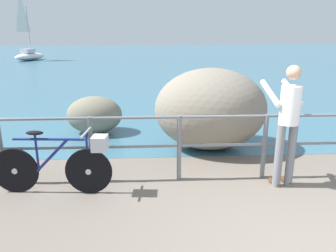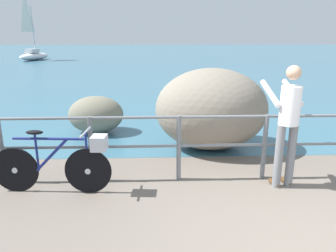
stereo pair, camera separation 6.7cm
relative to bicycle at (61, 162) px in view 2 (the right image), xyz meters
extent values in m
cube|color=#6B6056|center=(3.00, 18.24, -0.51)|extent=(120.00, 120.00, 0.10)
cube|color=#38667A|center=(3.00, 46.29, -0.46)|extent=(120.00, 90.00, 0.01)
cylinder|color=slate|center=(-0.97, 0.36, 0.05)|extent=(0.07, 0.07, 1.02)
cylinder|color=slate|center=(0.35, 0.36, 0.05)|extent=(0.07, 0.07, 1.02)
cylinder|color=slate|center=(1.67, 0.36, 0.05)|extent=(0.07, 0.07, 1.02)
cylinder|color=slate|center=(3.00, 0.36, 0.05)|extent=(0.07, 0.07, 1.02)
cylinder|color=slate|center=(3.00, 0.36, 0.54)|extent=(7.94, 0.04, 0.04)
cylinder|color=slate|center=(3.00, 0.36, 0.09)|extent=(7.94, 0.04, 0.04)
cylinder|color=black|center=(-0.67, 0.05, -0.13)|extent=(0.66, 0.08, 0.66)
cylinder|color=#B7BCC6|center=(-0.67, 0.05, -0.13)|extent=(0.08, 0.06, 0.08)
cylinder|color=black|center=(0.37, -0.03, -0.13)|extent=(0.66, 0.08, 0.66)
cylinder|color=#B7BCC6|center=(0.37, -0.03, -0.13)|extent=(0.08, 0.06, 0.08)
cylinder|color=navy|center=(-0.15, 0.01, 0.34)|extent=(0.99, 0.11, 0.04)
cylinder|color=navy|center=(-0.12, 0.01, 0.10)|extent=(0.50, 0.08, 0.50)
cylinder|color=navy|center=(-0.33, 0.02, 0.13)|extent=(0.03, 0.03, 0.53)
ellipsoid|color=black|center=(-0.33, 0.02, 0.43)|extent=(0.25, 0.12, 0.06)
cylinder|color=navy|center=(0.37, -0.03, 0.15)|extent=(0.03, 0.03, 0.57)
cylinder|color=#B7BCC6|center=(0.37, -0.03, 0.44)|extent=(0.06, 0.48, 0.03)
cube|color=#B7BCC6|center=(0.55, -0.04, 0.29)|extent=(0.22, 0.25, 0.20)
cylinder|color=slate|center=(3.10, 0.04, 0.01)|extent=(0.12, 0.12, 0.95)
ellipsoid|color=#513319|center=(3.09, 0.10, -0.42)|extent=(0.15, 0.27, 0.08)
cylinder|color=slate|center=(3.30, 0.08, 0.01)|extent=(0.12, 0.12, 0.95)
ellipsoid|color=#513319|center=(3.29, 0.14, -0.42)|extent=(0.15, 0.27, 0.08)
cylinder|color=white|center=(3.20, 0.06, 0.76)|extent=(0.28, 0.28, 0.55)
sphere|color=tan|center=(3.20, 0.06, 1.22)|extent=(0.20, 0.20, 0.20)
cylinder|color=white|center=(2.98, 0.26, 0.90)|extent=(0.18, 0.52, 0.34)
cylinder|color=white|center=(3.33, 0.33, 0.90)|extent=(0.18, 0.52, 0.34)
ellipsoid|color=gray|center=(2.41, 1.81, 0.33)|extent=(2.18, 1.77, 1.58)
ellipsoid|color=slate|center=(-0.04, 2.95, -0.04)|extent=(1.25, 0.96, 0.86)
ellipsoid|color=white|center=(-10.18, 27.28, -0.11)|extent=(2.22, 4.58, 0.70)
cube|color=silver|center=(-10.25, 26.99, 0.42)|extent=(1.06, 1.44, 0.36)
cylinder|color=#B2B2B7|center=(-10.14, 27.47, 2.34)|extent=(0.10, 0.10, 4.20)
pyramid|color=white|center=(-10.30, 26.74, 3.92)|extent=(0.40, 1.58, 3.57)
camera|label=1|loc=(1.26, -4.18, 1.68)|focal=33.87mm
camera|label=2|loc=(1.32, -4.18, 1.68)|focal=33.87mm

